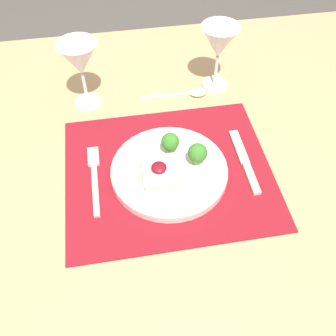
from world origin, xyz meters
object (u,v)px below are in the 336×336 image
(dinner_plate, at_px, (169,169))
(wine_glass_far, at_px, (80,61))
(spoon, at_px, (189,93))
(wine_glass_near, at_px, (219,44))
(fork, at_px, (94,175))
(knife, at_px, (246,165))

(dinner_plate, bearing_deg, wine_glass_far, 121.55)
(dinner_plate, distance_m, spoon, 0.27)
(spoon, xyz_separation_m, wine_glass_far, (-0.25, 0.01, 0.12))
(spoon, height_order, wine_glass_near, wine_glass_near)
(fork, height_order, spoon, spoon)
(dinner_plate, height_order, wine_glass_near, wine_glass_near)
(wine_glass_near, bearing_deg, dinner_plate, -121.34)
(wine_glass_near, distance_m, wine_glass_far, 0.33)
(dinner_plate, relative_size, knife, 1.35)
(spoon, bearing_deg, fork, -136.47)
(spoon, distance_m, wine_glass_near, 0.14)
(spoon, bearing_deg, wine_glass_near, 20.88)
(knife, bearing_deg, wine_glass_near, 89.67)
(spoon, bearing_deg, wine_glass_far, 178.52)
(dinner_plate, height_order, fork, dinner_plate)
(dinner_plate, relative_size, wine_glass_far, 1.46)
(fork, xyz_separation_m, wine_glass_far, (-0.01, 0.24, 0.12))
(fork, xyz_separation_m, spoon, (0.25, 0.23, -0.00))
(dinner_plate, height_order, wine_glass_far, wine_glass_far)
(spoon, relative_size, wine_glass_far, 1.00)
(fork, xyz_separation_m, knife, (0.32, -0.03, 0.00))
(fork, bearing_deg, spoon, 42.97)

